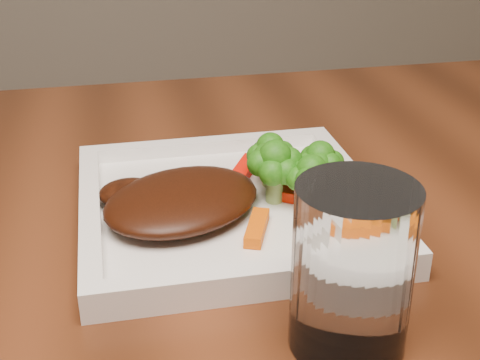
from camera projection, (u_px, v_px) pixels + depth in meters
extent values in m
cube|color=white|center=(229.00, 211.00, 0.62)|extent=(0.27, 0.27, 0.01)
ellipsoid|color=#391508|center=(182.00, 200.00, 0.59)|extent=(0.19, 0.17, 0.03)
cube|color=#FF5D04|center=(351.00, 211.00, 0.60)|extent=(0.06, 0.05, 0.01)
cube|color=#E25503|center=(257.00, 228.00, 0.57)|extent=(0.03, 0.06, 0.01)
cube|color=#DC5B03|center=(320.00, 171.00, 0.67)|extent=(0.06, 0.02, 0.01)
cube|color=red|center=(244.00, 170.00, 0.67)|extent=(0.04, 0.06, 0.01)
cube|color=red|center=(302.00, 197.00, 0.62)|extent=(0.06, 0.05, 0.01)
cylinder|color=silver|center=(352.00, 269.00, 0.44)|extent=(0.09, 0.09, 0.12)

